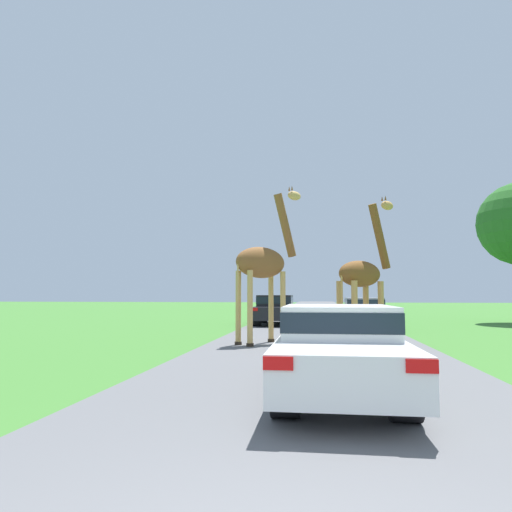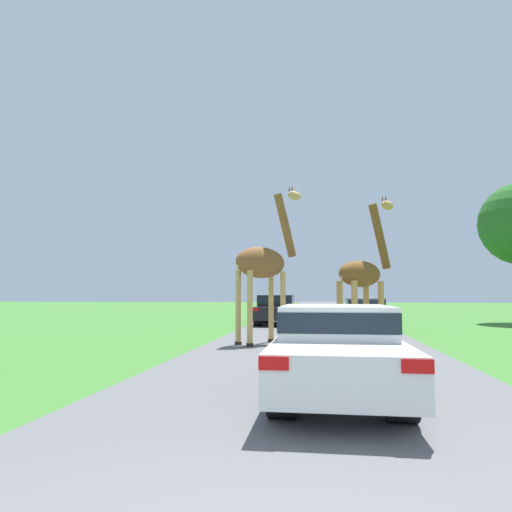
{
  "view_description": "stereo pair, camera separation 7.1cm",
  "coord_description": "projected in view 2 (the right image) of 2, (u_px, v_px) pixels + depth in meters",
  "views": [
    {
      "loc": [
        0.07,
        -1.86,
        1.53
      ],
      "look_at": [
        -1.78,
        12.06,
        2.69
      ],
      "focal_mm": 32.0,
      "sensor_mm": 36.0,
      "label": 1
    },
    {
      "loc": [
        0.14,
        -1.85,
        1.53
      ],
      "look_at": [
        -1.78,
        12.06,
        2.69
      ],
      "focal_mm": 32.0,
      "sensor_mm": 36.0,
      "label": 2
    }
  ],
  "objects": [
    {
      "name": "giraffe_near_road",
      "position": [
        264.0,
        265.0,
        14.13
      ],
      "size": [
        2.15,
        2.28,
        5.1
      ],
      "rotation": [
        0.0,
        0.0,
        -0.74
      ],
      "color": "tan",
      "rests_on": "ground"
    },
    {
      "name": "car_queue_left",
      "position": [
        365.0,
        312.0,
        19.74
      ],
      "size": [
        1.7,
        4.01,
        1.36
      ],
      "color": "gray",
      "rests_on": "ground"
    },
    {
      "name": "giraffe_companion",
      "position": [
        363.0,
        276.0,
        14.16
      ],
      "size": [
        2.17,
        2.16,
        4.77
      ],
      "rotation": [
        0.0,
        0.0,
        -0.79
      ],
      "color": "tan",
      "rests_on": "ground"
    },
    {
      "name": "car_lead_maroon",
      "position": [
        336.0,
        346.0,
        6.96
      ],
      "size": [
        1.78,
        4.65,
        1.35
      ],
      "color": "silver",
      "rests_on": "ground"
    },
    {
      "name": "car_queue_right",
      "position": [
        276.0,
        309.0,
        22.92
      ],
      "size": [
        1.87,
        4.59,
        1.46
      ],
      "color": "black",
      "rests_on": "ground"
    },
    {
      "name": "road",
      "position": [
        317.0,
        316.0,
        31.34
      ],
      "size": [
        6.59,
        120.0,
        0.0
      ],
      "color": "#5B5B5E",
      "rests_on": "ground"
    }
  ]
}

